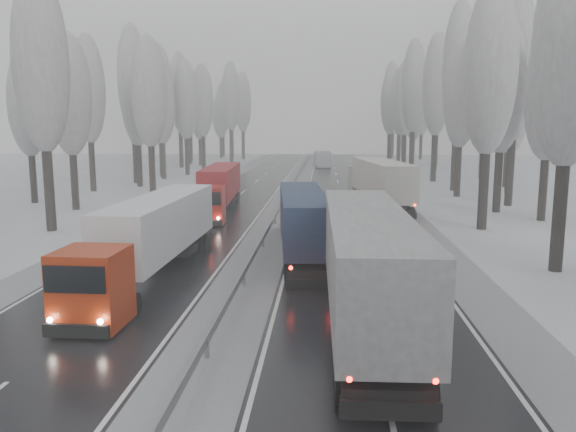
# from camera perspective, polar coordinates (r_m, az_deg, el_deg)

# --- Properties ---
(ground) EXTENTS (260.00, 260.00, 0.00)m
(ground) POSITION_cam_1_polar(r_m,az_deg,el_deg) (14.56, -11.66, -20.31)
(ground) COLOR silver
(ground) RESTS_ON ground
(carriageway_right) EXTENTS (7.50, 200.00, 0.03)m
(carriageway_right) POSITION_cam_1_polar(r_m,az_deg,el_deg) (42.82, 5.95, -0.45)
(carriageway_right) COLOR black
(carriageway_right) RESTS_ON ground
(carriageway_left) EXTENTS (7.50, 200.00, 0.03)m
(carriageway_left) POSITION_cam_1_polar(r_m,az_deg,el_deg) (43.69, -7.94, -0.29)
(carriageway_left) COLOR black
(carriageway_left) RESTS_ON ground
(median_slush) EXTENTS (3.00, 200.00, 0.04)m
(median_slush) POSITION_cam_1_polar(r_m,az_deg,el_deg) (42.94, -1.06, -0.37)
(median_slush) COLOR #93959A
(median_slush) RESTS_ON ground
(shoulder_right) EXTENTS (2.40, 200.00, 0.04)m
(shoulder_right) POSITION_cam_1_polar(r_m,az_deg,el_deg) (43.30, 12.51, -0.50)
(shoulder_right) COLOR #93959A
(shoulder_right) RESTS_ON ground
(shoulder_left) EXTENTS (2.40, 200.00, 0.04)m
(shoulder_left) POSITION_cam_1_polar(r_m,az_deg,el_deg) (44.95, -14.13, -0.21)
(shoulder_left) COLOR #93959A
(shoulder_left) RESTS_ON ground
(median_guardrail) EXTENTS (0.12, 200.00, 0.76)m
(median_guardrail) POSITION_cam_1_polar(r_m,az_deg,el_deg) (42.83, -1.07, 0.39)
(median_guardrail) COLOR slate
(median_guardrail) RESTS_ON ground
(tree_16) EXTENTS (3.60, 3.60, 16.53)m
(tree_16) POSITION_cam_1_polar(r_m,az_deg,el_deg) (30.34, 26.91, 14.91)
(tree_16) COLOR black
(tree_16) RESTS_ON ground
(tree_18) EXTENTS (3.60, 3.60, 16.58)m
(tree_18) POSITION_cam_1_polar(r_m,az_deg,el_deg) (40.88, 19.84, 13.65)
(tree_18) COLOR black
(tree_18) RESTS_ON ground
(tree_19) EXTENTS (3.60, 3.60, 14.57)m
(tree_19) POSITION_cam_1_polar(r_m,az_deg,el_deg) (46.31, 25.06, 11.15)
(tree_19) COLOR black
(tree_19) RESTS_ON ground
(tree_20) EXTENTS (3.60, 3.60, 15.71)m
(tree_20) POSITION_cam_1_polar(r_m,az_deg,el_deg) (49.57, 21.03, 12.06)
(tree_20) COLOR black
(tree_20) RESTS_ON ground
(tree_21) EXTENTS (3.60, 3.60, 18.62)m
(tree_21) POSITION_cam_1_polar(r_m,az_deg,el_deg) (54.19, 22.19, 13.66)
(tree_21) COLOR black
(tree_21) RESTS_ON ground
(tree_22) EXTENTS (3.60, 3.60, 15.86)m
(tree_22) POSITION_cam_1_polar(r_m,az_deg,el_deg) (59.42, 17.21, 11.76)
(tree_22) COLOR black
(tree_22) RESTS_ON ground
(tree_23) EXTENTS (3.60, 3.60, 13.55)m
(tree_23) POSITION_cam_1_polar(r_m,az_deg,el_deg) (64.89, 21.81, 9.96)
(tree_23) COLOR black
(tree_23) RESTS_ON ground
(tree_24) EXTENTS (3.60, 3.60, 20.49)m
(tree_24) POSITION_cam_1_polar(r_m,az_deg,el_deg) (65.10, 16.98, 14.11)
(tree_24) COLOR black
(tree_24) RESTS_ON ground
(tree_25) EXTENTS (3.60, 3.60, 19.44)m
(tree_25) POSITION_cam_1_polar(r_m,az_deg,el_deg) (70.70, 21.80, 12.90)
(tree_25) COLOR black
(tree_25) RESTS_ON ground
(tree_26) EXTENTS (3.60, 3.60, 18.78)m
(tree_26) POSITION_cam_1_polar(r_m,az_deg,el_deg) (74.95, 14.88, 12.67)
(tree_26) COLOR black
(tree_26) RESTS_ON ground
(tree_27) EXTENTS (3.60, 3.60, 17.62)m
(tree_27) POSITION_cam_1_polar(r_m,az_deg,el_deg) (80.41, 19.41, 11.67)
(tree_27) COLOR black
(tree_27) RESTS_ON ground
(tree_28) EXTENTS (3.60, 3.60, 19.62)m
(tree_28) POSITION_cam_1_polar(r_m,az_deg,el_deg) (85.29, 12.67, 12.64)
(tree_28) COLOR black
(tree_28) RESTS_ON ground
(tree_29) EXTENTS (3.60, 3.60, 18.11)m
(tree_29) POSITION_cam_1_polar(r_m,az_deg,el_deg) (90.54, 16.96, 11.65)
(tree_29) COLOR black
(tree_29) RESTS_ON ground
(tree_30) EXTENTS (3.60, 3.60, 17.86)m
(tree_30) POSITION_cam_1_polar(r_m,az_deg,el_deg) (94.90, 11.87, 11.62)
(tree_30) COLOR black
(tree_30) RESTS_ON ground
(tree_31) EXTENTS (3.60, 3.60, 18.58)m
(tree_31) POSITION_cam_1_polar(r_m,az_deg,el_deg) (99.83, 14.98, 11.64)
(tree_31) COLOR black
(tree_31) RESTS_ON ground
(tree_32) EXTENTS (3.60, 3.60, 17.33)m
(tree_32) POSITION_cam_1_polar(r_m,az_deg,el_deg) (102.33, 11.30, 11.25)
(tree_32) COLOR black
(tree_32) RESTS_ON ground
(tree_33) EXTENTS (3.60, 3.60, 14.33)m
(tree_33) POSITION_cam_1_polar(r_m,az_deg,el_deg) (106.67, 12.69, 10.08)
(tree_33) COLOR black
(tree_33) RESTS_ON ground
(tree_34) EXTENTS (3.60, 3.60, 17.63)m
(tree_34) POSITION_cam_1_polar(r_m,az_deg,el_deg) (109.28, 10.34, 11.24)
(tree_34) COLOR black
(tree_34) RESTS_ON ground
(tree_35) EXTENTS (3.60, 3.60, 18.25)m
(tree_35) POSITION_cam_1_polar(r_m,az_deg,el_deg) (114.62, 14.78, 11.18)
(tree_35) COLOR black
(tree_35) RESTS_ON ground
(tree_36) EXTENTS (3.60, 3.60, 20.23)m
(tree_36) POSITION_cam_1_polar(r_m,az_deg,el_deg) (119.27, 10.46, 11.84)
(tree_36) COLOR black
(tree_36) RESTS_ON ground
(tree_37) EXTENTS (3.60, 3.60, 16.37)m
(tree_37) POSITION_cam_1_polar(r_m,az_deg,el_deg) (124.10, 13.47, 10.50)
(tree_37) COLOR black
(tree_37) RESTS_ON ground
(tree_38) EXTENTS (3.60, 3.60, 17.97)m
(tree_38) POSITION_cam_1_polar(r_m,az_deg,el_deg) (129.89, 10.65, 10.97)
(tree_38) COLOR black
(tree_38) RESTS_ON ground
(tree_39) EXTENTS (3.60, 3.60, 16.19)m
(tree_39) POSITION_cam_1_polar(r_m,az_deg,el_deg) (134.17, 11.65, 10.39)
(tree_39) COLOR black
(tree_39) RESTS_ON ground
(tree_58) EXTENTS (3.60, 3.60, 17.21)m
(tree_58) POSITION_cam_1_polar(r_m,az_deg,el_deg) (41.43, -23.83, 13.91)
(tree_58) COLOR black
(tree_58) RESTS_ON ground
(tree_60) EXTENTS (3.60, 3.60, 14.84)m
(tree_60) POSITION_cam_1_polar(r_m,az_deg,el_deg) (51.12, -21.33, 11.31)
(tree_60) COLOR black
(tree_60) RESTS_ON ground
(tree_61) EXTENTS (3.60, 3.60, 13.95)m
(tree_61) POSITION_cam_1_polar(r_m,az_deg,el_deg) (57.24, -24.91, 10.22)
(tree_61) COLOR black
(tree_61) RESTS_ON ground
(tree_62) EXTENTS (3.60, 3.60, 16.04)m
(tree_62) POSITION_cam_1_polar(r_m,az_deg,el_deg) (58.69, -13.93, 12.05)
(tree_62) COLOR black
(tree_62) RESTS_ON ground
(tree_63) EXTENTS (3.60, 3.60, 16.88)m
(tree_63) POSITION_cam_1_polar(r_m,az_deg,el_deg) (65.20, -19.64, 11.95)
(tree_63) COLOR black
(tree_63) RESTS_ON ground
(tree_64) EXTENTS (3.60, 3.60, 15.42)m
(tree_64) POSITION_cam_1_polar(r_m,az_deg,el_deg) (68.54, -15.12, 11.22)
(tree_64) COLOR black
(tree_64) RESTS_ON ground
(tree_65) EXTENTS (3.60, 3.60, 19.48)m
(tree_65) POSITION_cam_1_polar(r_m,az_deg,el_deg) (73.05, -15.54, 13.09)
(tree_65) COLOR black
(tree_65) RESTS_ON ground
(tree_66) EXTENTS (3.60, 3.60, 15.23)m
(tree_66) POSITION_cam_1_polar(r_m,az_deg,el_deg) (77.69, -12.72, 10.94)
(tree_66) COLOR black
(tree_66) RESTS_ON ground
(tree_67) EXTENTS (3.60, 3.60, 17.09)m
(tree_67) POSITION_cam_1_polar(r_m,az_deg,el_deg) (81.97, -12.90, 11.66)
(tree_67) COLOR black
(tree_67) RESTS_ON ground
(tree_68) EXTENTS (3.60, 3.60, 16.65)m
(tree_68) POSITION_cam_1_polar(r_m,az_deg,el_deg) (83.84, -10.37, 11.49)
(tree_68) COLOR black
(tree_68) RESTS_ON ground
(tree_69) EXTENTS (3.60, 3.60, 19.35)m
(tree_69) POSITION_cam_1_polar(r_m,az_deg,el_deg) (89.05, -12.85, 12.37)
(tree_69) COLOR black
(tree_69) RESTS_ON ground
(tree_70) EXTENTS (3.60, 3.60, 17.09)m
(tree_70) POSITION_cam_1_polar(r_m,az_deg,el_deg) (93.61, -8.70, 11.44)
(tree_70) COLOR black
(tree_70) RESTS_ON ground
(tree_71) EXTENTS (3.60, 3.60, 19.61)m
(tree_71) POSITION_cam_1_polar(r_m,az_deg,el_deg) (98.67, -10.97, 12.19)
(tree_71) COLOR black
(tree_71) RESTS_ON ground
(tree_72) EXTENTS (3.60, 3.60, 15.11)m
(tree_72) POSITION_cam_1_polar(r_m,az_deg,el_deg) (103.25, -8.99, 10.51)
(tree_72) COLOR black
(tree_72) RESTS_ON ground
(tree_73) EXTENTS (3.60, 3.60, 17.22)m
(tree_73) POSITION_cam_1_polar(r_m,az_deg,el_deg) (107.84, -10.06, 11.13)
(tree_73) COLOR black
(tree_73) RESTS_ON ground
(tree_74) EXTENTS (3.60, 3.60, 19.68)m
(tree_74) POSITION_cam_1_polar(r_m,az_deg,el_deg) (113.21, -5.86, 11.92)
(tree_74) COLOR black
(tree_74) RESTS_ON ground
(tree_75) EXTENTS (3.60, 3.60, 18.60)m
(tree_75) POSITION_cam_1_polar(r_m,az_deg,el_deg) (118.91, -9.95, 11.36)
(tree_75) COLOR black
(tree_75) RESTS_ON ground
(tree_76) EXTENTS (3.60, 3.60, 18.55)m
(tree_76) POSITION_cam_1_polar(r_m,az_deg,el_deg) (122.29, -4.62, 11.39)
(tree_76) COLOR black
(tree_76) RESTS_ON ground
(tree_77) EXTENTS (3.60, 3.60, 14.32)m
(tree_77) POSITION_cam_1_polar(r_m,az_deg,el_deg) (127.07, -6.89, 10.05)
(tree_77) COLOR black
(tree_77) RESTS_ON ground
(tree_78) EXTENTS (3.60, 3.60, 19.55)m
(tree_78) POSITION_cam_1_polar(r_m,az_deg,el_deg) (129.36, -5.77, 11.53)
(tree_78) COLOR black
(tree_78) RESTS_ON ground
(tree_79) EXTENTS (3.60, 3.60, 17.07)m
(tree_79) POSITION_cam_1_polar(r_m,az_deg,el_deg) (133.72, -6.66, 10.76)
(tree_79) COLOR black
(tree_79) RESTS_ON ground
(truck_grey_tarp) EXTENTS (2.86, 16.52, 4.22)m
(truck_grey_tarp) POSITION_cam_1_polar(r_m,az_deg,el_deg) (20.53, 7.76, -4.04)
(truck_grey_tarp) COLOR #515257
(truck_grey_tarp) RESTS_ON ground
(truck_blue_box) EXTENTS (3.47, 14.21, 3.61)m
(truck_blue_box) POSITION_cam_1_polar(r_m,az_deg,el_deg) (31.18, 1.39, -0.09)
(truck_blue_box) COLOR navy
(truck_blue_box) RESTS_ON ground
(truck_cream_box) EXTENTS (4.66, 16.53, 4.20)m
(truck_cream_box) POSITION_cam_1_polar(r_m,az_deg,el_deg) (49.20, 9.17, 3.60)
(truck_cream_box) COLOR #A29F8F
(truck_cream_box) RESTS_ON ground
(box_truck_distant) EXTENTS (3.09, 7.91, 2.88)m
(box_truck_distant) POSITION_cam_1_polar(r_m,az_deg,el_deg) (97.99, 3.49, 5.83)
(box_truck_distant) COLOR silver
(box_truck_distant) RESTS_ON ground
(truck_red_white) EXTENTS (2.69, 14.62, 3.73)m
(truck_red_white) POSITION_cam_1_polar(r_m,az_deg,el_deg) (26.91, -13.49, -1.68)
(truck_red_white) COLOR #9F2508
(truck_red_white) RESTS_ON ground
(truck_red_red) EXTENTS (3.23, 14.61, 3.72)m
(truck_red_red) POSITION_cam_1_polar(r_m,az_deg,el_deg) (47.08, -6.99, 3.05)
(truck_red_red) COLOR #9A0E08
(truck_red_red) RESTS_ON ground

